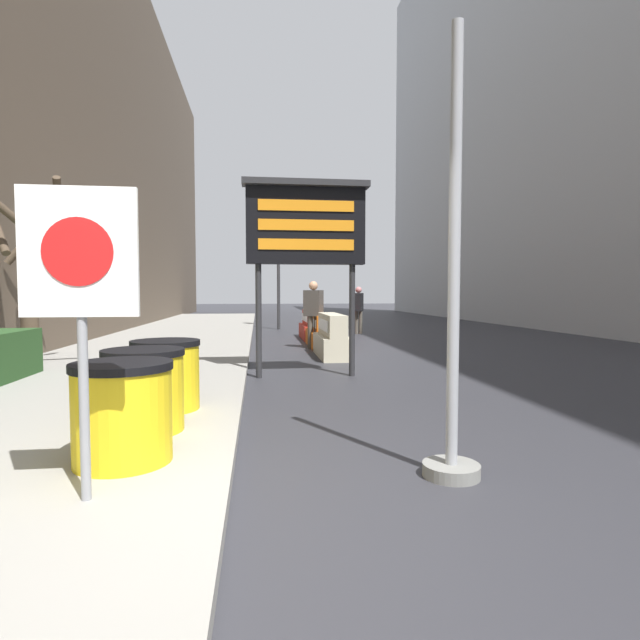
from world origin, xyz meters
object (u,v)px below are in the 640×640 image
object	(u,v)px
barrel_drum_middle	(144,390)
pedestrian_worker	(313,309)
traffic_cone_near	(342,337)
barrel_drum_foreground	(123,412)
jersey_barrier_cream	(332,338)
warning_sign	(80,277)
jersey_barrier_orange_near	(320,332)
traffic_light_near_curb	(278,248)
pedestrian_passerby	(359,306)
jersey_barrier_red_striped	(311,326)
barrel_drum_back	(166,375)
traffic_cone_mid	(331,329)
message_board	(306,227)

from	to	relation	value
barrel_drum_middle	pedestrian_worker	bearing A→B (deg)	72.38
barrel_drum_middle	traffic_cone_near	distance (m)	7.87
barrel_drum_foreground	jersey_barrier_cream	bearing A→B (deg)	69.09
warning_sign	traffic_cone_near	size ratio (longest dim) A/B	2.90
jersey_barrier_orange_near	traffic_cone_near	bearing A→B (deg)	-66.64
traffic_light_near_curb	pedestrian_worker	size ratio (longest dim) A/B	2.53
jersey_barrier_cream	pedestrian_passerby	bearing A→B (deg)	73.11
barrel_drum_foreground	jersey_barrier_red_striped	bearing A→B (deg)	76.88
barrel_drum_back	traffic_cone_mid	distance (m)	9.61
jersey_barrier_orange_near	pedestrian_passerby	world-z (taller)	pedestrian_passerby
warning_sign	traffic_light_near_curb	xyz separation A→B (m)	(1.86, 15.93, 1.60)
warning_sign	message_board	bearing A→B (deg)	69.84
barrel_drum_back	jersey_barrier_cream	bearing A→B (deg)	63.02
barrel_drum_back	traffic_cone_near	size ratio (longest dim) A/B	1.15
jersey_barrier_cream	traffic_cone_mid	size ratio (longest dim) A/B	2.88
barrel_drum_foreground	pedestrian_worker	size ratio (longest dim) A/B	0.45
barrel_drum_back	pedestrian_passerby	size ratio (longest dim) A/B	0.48
barrel_drum_foreground	traffic_cone_near	size ratio (longest dim) A/B	1.15
warning_sign	jersey_barrier_orange_near	size ratio (longest dim) A/B	1.05
warning_sign	traffic_cone_mid	world-z (taller)	warning_sign
barrel_drum_middle	pedestrian_passerby	distance (m)	12.77
barrel_drum_foreground	barrel_drum_middle	xyz separation A→B (m)	(-0.04, 0.87, 0.00)
message_board	barrel_drum_foreground	bearing A→B (deg)	-112.61
pedestrian_worker	pedestrian_passerby	xyz separation A→B (m)	(2.02, 4.25, -0.05)
message_board	jersey_barrier_red_striped	distance (m)	7.31
pedestrian_passerby	traffic_cone_near	bearing A→B (deg)	-171.41
jersey_barrier_cream	pedestrian_passerby	distance (m)	6.21
barrel_drum_middle	jersey_barrier_red_striped	world-z (taller)	barrel_drum_middle
warning_sign	jersey_barrier_cream	xyz separation A→B (m)	(2.68, 7.62, -1.09)
message_board	jersey_barrier_red_striped	xyz separation A→B (m)	(0.82, 6.94, -2.12)
message_board	traffic_cone_near	distance (m)	4.49
barrel_drum_back	traffic_cone_mid	bearing A→B (deg)	70.62
message_board	traffic_light_near_curb	distance (m)	10.86
barrel_drum_back	traffic_light_near_curb	distance (m)	13.84
jersey_barrier_orange_near	pedestrian_passerby	size ratio (longest dim) A/B	1.13
jersey_barrier_red_striped	pedestrian_worker	bearing A→B (deg)	-94.71
barrel_drum_foreground	message_board	size ratio (longest dim) A/B	0.24
barrel_drum_middle	jersey_barrier_orange_near	bearing A→B (deg)	71.98
warning_sign	pedestrian_worker	world-z (taller)	warning_sign
barrel_drum_back	traffic_light_near_curb	bearing A→B (deg)	82.37
barrel_drum_back	barrel_drum_foreground	bearing A→B (deg)	-90.30
jersey_barrier_orange_near	traffic_light_near_curb	size ratio (longest dim) A/B	0.43
jersey_barrier_orange_near	message_board	bearing A→B (deg)	-99.82
jersey_barrier_cream	traffic_cone_mid	distance (m)	3.94
message_board	jersey_barrier_red_striped	bearing A→B (deg)	83.29
traffic_cone_near	jersey_barrier_red_striped	bearing A→B (deg)	97.55
jersey_barrier_cream	traffic_cone_mid	world-z (taller)	jersey_barrier_cream
message_board	pedestrian_worker	world-z (taller)	message_board
traffic_cone_near	pedestrian_worker	xyz separation A→B (m)	(-0.65, 0.47, 0.68)
jersey_barrier_cream	jersey_barrier_orange_near	bearing A→B (deg)	90.00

